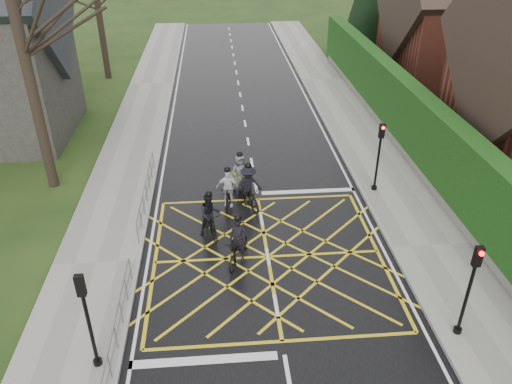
{
  "coord_description": "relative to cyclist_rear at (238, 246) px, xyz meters",
  "views": [
    {
      "loc": [
        -1.62,
        -14.17,
        10.96
      ],
      "look_at": [
        -0.22,
        2.41,
        1.3
      ],
      "focal_mm": 35.0,
      "sensor_mm": 36.0,
      "label": 1
    }
  ],
  "objects": [
    {
      "name": "ground",
      "position": [
        1.05,
        0.11,
        -0.61
      ],
      "size": [
        120.0,
        120.0,
        0.0
      ],
      "primitive_type": "plane",
      "color": "black",
      "rests_on": "ground"
    },
    {
      "name": "road",
      "position": [
        1.05,
        0.11,
        -0.6
      ],
      "size": [
        9.0,
        80.0,
        0.01
      ],
      "primitive_type": "cube",
      "color": "black",
      "rests_on": "ground"
    },
    {
      "name": "sidewalk_right",
      "position": [
        7.05,
        0.11,
        -0.53
      ],
      "size": [
        3.0,
        80.0,
        0.15
      ],
      "primitive_type": "cube",
      "color": "gray",
      "rests_on": "ground"
    },
    {
      "name": "sidewalk_left",
      "position": [
        -4.95,
        0.11,
        -0.53
      ],
      "size": [
        3.0,
        80.0,
        0.15
      ],
      "primitive_type": "cube",
      "color": "gray",
      "rests_on": "ground"
    },
    {
      "name": "stone_wall",
      "position": [
        8.8,
        6.11,
        -0.26
      ],
      "size": [
        0.5,
        38.0,
        0.7
      ],
      "primitive_type": "cube",
      "color": "slate",
      "rests_on": "ground"
    },
    {
      "name": "hedge",
      "position": [
        8.8,
        6.11,
        1.49
      ],
      "size": [
        0.9,
        38.0,
        2.8
      ],
      "primitive_type": "cube",
      "color": "#14350E",
      "rests_on": "stone_wall"
    },
    {
      "name": "house_far",
      "position": [
        15.8,
        18.11,
        3.75
      ],
      "size": [
        9.8,
        8.8,
        10.3
      ],
      "color": "brown",
      "rests_on": "ground"
    },
    {
      "name": "railing_south",
      "position": [
        -3.6,
        -3.39,
        0.17
      ],
      "size": [
        0.05,
        5.04,
        1.03
      ],
      "color": "slate",
      "rests_on": "ground"
    },
    {
      "name": "railing_north",
      "position": [
        -3.6,
        4.11,
        0.18
      ],
      "size": [
        0.05,
        6.04,
        1.03
      ],
      "color": "slate",
      "rests_on": "ground"
    },
    {
      "name": "traffic_light_ne",
      "position": [
        6.15,
        4.31,
        1.05
      ],
      "size": [
        0.24,
        0.31,
        3.21
      ],
      "rotation": [
        0.0,
        0.0,
        3.14
      ],
      "color": "black",
      "rests_on": "ground"
    },
    {
      "name": "traffic_light_se",
      "position": [
        6.15,
        -4.09,
        1.05
      ],
      "size": [
        0.24,
        0.31,
        3.21
      ],
      "rotation": [
        0.0,
        0.0,
        3.14
      ],
      "color": "black",
      "rests_on": "ground"
    },
    {
      "name": "traffic_light_sw",
      "position": [
        -4.05,
        -4.38,
        1.05
      ],
      "size": [
        0.24,
        0.31,
        3.21
      ],
      "color": "black",
      "rests_on": "ground"
    },
    {
      "name": "cyclist_rear",
      "position": [
        0.0,
        0.0,
        0.0
      ],
      "size": [
        1.31,
        2.04,
        1.88
      ],
      "rotation": [
        0.0,
        0.0,
        -0.36
      ],
      "color": "black",
      "rests_on": "ground"
    },
    {
      "name": "cyclist_back",
      "position": [
        -0.97,
        1.72,
        0.09
      ],
      "size": [
        1.0,
        1.93,
        1.86
      ],
      "rotation": [
        0.0,
        0.0,
        0.27
      ],
      "color": "black",
      "rests_on": "ground"
    },
    {
      "name": "cyclist_mid",
      "position": [
        0.61,
        3.7,
        0.11
      ],
      "size": [
        1.35,
        2.14,
        1.96
      ],
      "rotation": [
        0.0,
        0.0,
        0.35
      ],
      "color": "black",
      "rests_on": "ground"
    },
    {
      "name": "cyclist_front",
      "position": [
        -0.23,
        3.69,
        0.06
      ],
      "size": [
        1.01,
        1.85,
        1.8
      ],
      "rotation": [
        0.0,
        0.0,
        -0.13
      ],
      "color": "black",
      "rests_on": "ground"
    },
    {
      "name": "cyclist_lead",
      "position": [
        0.34,
        4.95,
        0.03
      ],
      "size": [
        1.32,
        2.02,
        1.86
      ],
      "rotation": [
        0.0,
        0.0,
        0.37
      ],
      "color": "yellow",
      "rests_on": "ground"
    }
  ]
}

